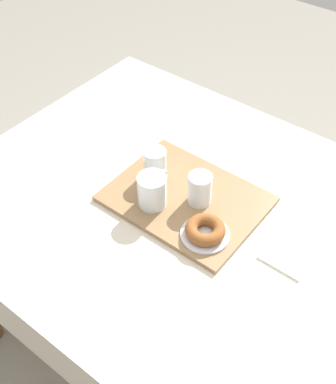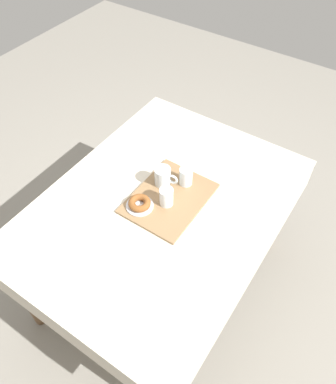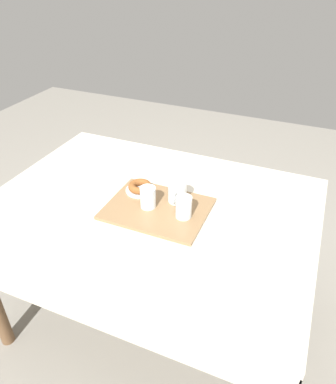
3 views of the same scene
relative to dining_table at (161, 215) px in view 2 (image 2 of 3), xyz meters
The scene contains 9 objects.
ground_plane 0.65m from the dining_table, ahead, with size 6.00×6.00×0.00m, color gray.
dining_table is the anchor object (origin of this frame).
serving_tray 0.11m from the dining_table, 159.70° to the left, with size 0.43×0.33×0.01m, color olive.
tea_mug_left 0.19m from the dining_table, 151.16° to the right, with size 0.08×0.12×0.10m.
water_glass_near 0.23m from the dining_table, 169.08° to the left, with size 0.07×0.07×0.09m.
water_glass_far 0.15m from the dining_table, 108.40° to the left, with size 0.07×0.07×0.09m.
donut_plate_left 0.15m from the dining_table, 41.10° to the right, with size 0.13×0.13×0.01m, color silver.
sugar_donut_left 0.16m from the dining_table, 41.10° to the right, with size 0.11×0.11×0.03m, color brown.
paper_napkin 0.30m from the dining_table, ahead, with size 0.12×0.12×0.01m, color white.
Camera 2 is at (0.95, 0.68, 2.16)m, focal length 35.70 mm.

